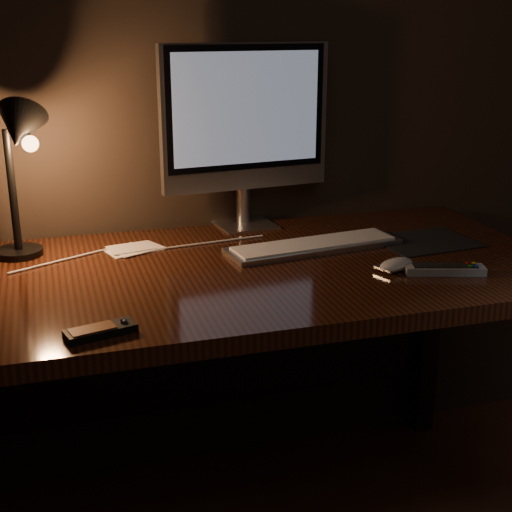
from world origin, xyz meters
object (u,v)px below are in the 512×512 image
object	(u,v)px
desk	(219,308)
mouse	(396,266)
tv_remote	(445,269)
media_remote	(101,331)
desk_lamp	(19,151)
monitor	(246,121)
keyboard	(314,245)

from	to	relation	value
desk	mouse	distance (m)	0.45
tv_remote	media_remote	bearing A→B (deg)	-154.41
tv_remote	desk_lamp	distance (m)	1.02
desk	media_remote	xyz separation A→B (m)	(-0.31, -0.37, 0.14)
monitor	keyboard	xyz separation A→B (m)	(0.11, -0.25, -0.29)
desk	keyboard	world-z (taller)	keyboard
desk_lamp	tv_remote	bearing A→B (deg)	-32.21
tv_remote	desk_lamp	world-z (taller)	desk_lamp
desk	mouse	xyz separation A→B (m)	(0.38, -0.20, 0.14)
monitor	media_remote	distance (m)	0.83
keyboard	tv_remote	world-z (taller)	tv_remote
desk_lamp	desk	bearing A→B (deg)	-26.05
keyboard	media_remote	bearing A→B (deg)	-153.58
keyboard	monitor	bearing A→B (deg)	106.21
media_remote	desk_lamp	size ratio (longest dim) A/B	0.35
desk	mouse	bearing A→B (deg)	-27.77
desk_lamp	mouse	bearing A→B (deg)	-31.28
keyboard	desk_lamp	xyz separation A→B (m)	(-0.69, 0.12, 0.25)
monitor	media_remote	bearing A→B (deg)	-132.33
media_remote	desk_lamp	distance (m)	0.58
monitor	desk_lamp	world-z (taller)	monitor
keyboard	media_remote	size ratio (longest dim) A/B	3.30
desk	keyboard	xyz separation A→B (m)	(0.25, 0.01, 0.14)
keyboard	desk_lamp	world-z (taller)	desk_lamp
monitor	desk_lamp	xyz separation A→B (m)	(-0.58, -0.13, -0.03)
media_remote	tv_remote	world-z (taller)	same
tv_remote	desk	bearing A→B (deg)	168.83
mouse	media_remote	world-z (taller)	media_remote
mouse	desk_lamp	size ratio (longest dim) A/B	0.25
monitor	tv_remote	distance (m)	0.67
mouse	media_remote	xyz separation A→B (m)	(-0.69, -0.17, -0.00)
monitor	tv_remote	world-z (taller)	monitor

